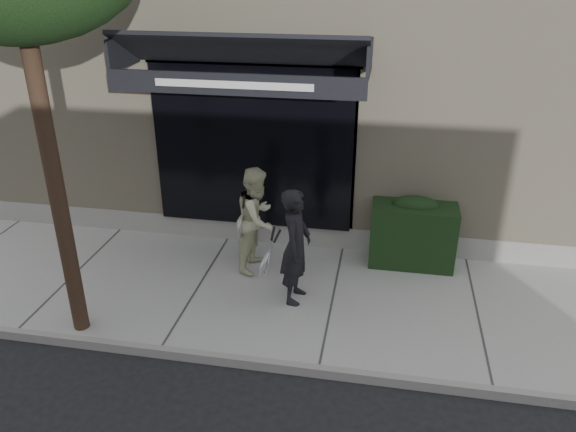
# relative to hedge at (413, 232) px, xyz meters

# --- Properties ---
(ground) EXTENTS (80.00, 80.00, 0.00)m
(ground) POSITION_rel_hedge_xyz_m (-1.10, -1.25, -0.66)
(ground) COLOR black
(ground) RESTS_ON ground
(sidewalk) EXTENTS (20.00, 3.00, 0.12)m
(sidewalk) POSITION_rel_hedge_xyz_m (-1.10, -1.25, -0.60)
(sidewalk) COLOR #9C9C97
(sidewalk) RESTS_ON ground
(curb) EXTENTS (20.00, 0.10, 0.14)m
(curb) POSITION_rel_hedge_xyz_m (-1.10, -2.80, -0.59)
(curb) COLOR gray
(curb) RESTS_ON ground
(building_facade) EXTENTS (14.30, 8.04, 5.64)m
(building_facade) POSITION_rel_hedge_xyz_m (-1.11, 3.71, 2.08)
(building_facade) COLOR beige
(building_facade) RESTS_ON ground
(hedge) EXTENTS (1.30, 0.70, 1.14)m
(hedge) POSITION_rel_hedge_xyz_m (0.00, 0.00, 0.00)
(hedge) COLOR black
(hedge) RESTS_ON sidewalk
(pedestrian_front) EXTENTS (0.67, 0.91, 1.68)m
(pedestrian_front) POSITION_rel_hedge_xyz_m (-1.63, -1.38, 0.30)
(pedestrian_front) COLOR black
(pedestrian_front) RESTS_ON sidewalk
(pedestrian_back) EXTENTS (0.76, 0.90, 1.65)m
(pedestrian_back) POSITION_rel_hedge_xyz_m (-2.36, -0.57, 0.29)
(pedestrian_back) COLOR beige
(pedestrian_back) RESTS_ON sidewalk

